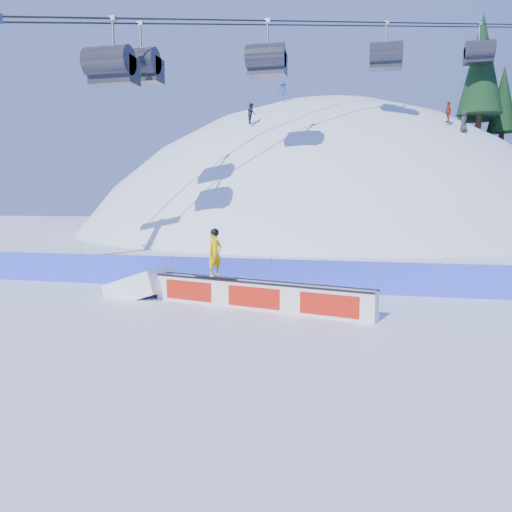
# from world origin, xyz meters

# --- Properties ---
(ground) EXTENTS (160.00, 160.00, 0.00)m
(ground) POSITION_xyz_m (0.00, 0.00, 0.00)
(ground) COLOR white
(ground) RESTS_ON ground
(snow_hill) EXTENTS (64.00, 64.00, 64.00)m
(snow_hill) POSITION_xyz_m (0.00, 42.00, -18.00)
(snow_hill) COLOR white
(snow_hill) RESTS_ON ground
(safety_fence) EXTENTS (22.05, 0.05, 1.30)m
(safety_fence) POSITION_xyz_m (0.00, 4.50, 0.60)
(safety_fence) COLOR blue
(safety_fence) RESTS_ON ground
(chairlift) EXTENTS (40.80, 41.70, 22.00)m
(chairlift) POSITION_xyz_m (4.74, 27.49, 16.89)
(chairlift) COLOR #90959D
(chairlift) RESTS_ON ground
(rail_box) EXTENTS (7.40, 2.47, 0.90)m
(rail_box) POSITION_xyz_m (1.18, 1.21, 0.44)
(rail_box) COLOR silver
(rail_box) RESTS_ON ground
(snow_ramp) EXTENTS (2.66, 2.04, 1.47)m
(snow_ramp) POSITION_xyz_m (-3.35, 2.44, 0.00)
(snow_ramp) COLOR white
(snow_ramp) RESTS_ON ground
(snowboarder) EXTENTS (1.55, 0.67, 1.60)m
(snowboarder) POSITION_xyz_m (-0.31, 1.61, 1.69)
(snowboarder) COLOR black
(snowboarder) RESTS_ON rail_box
(distant_skiers) EXTENTS (17.30, 8.07, 5.59)m
(distant_skiers) POSITION_xyz_m (2.15, 30.02, 11.25)
(distant_skiers) COLOR black
(distant_skiers) RESTS_ON ground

